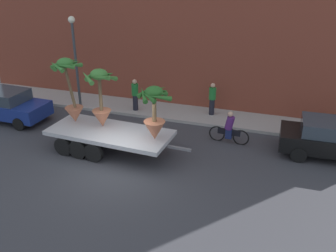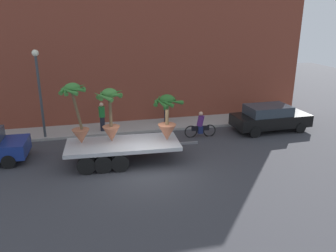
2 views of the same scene
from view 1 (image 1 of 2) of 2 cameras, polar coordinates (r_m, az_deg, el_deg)
ground_plane at (r=14.86m, az=-7.62°, el=-6.44°), size 60.00×60.00×0.00m
sidewalk at (r=19.90m, az=-0.09°, el=2.27°), size 24.00×2.20×0.15m
building_facade at (r=20.23m, az=1.50°, el=16.89°), size 24.00×1.20×9.86m
flatbed_trailer at (r=15.93m, az=-9.80°, el=-1.32°), size 6.32×2.48×0.98m
potted_palm_rear at (r=14.33m, az=-2.14°, el=1.83°), size 1.47×1.44×2.23m
potted_palm_middle at (r=16.44m, az=-14.94°, el=5.40°), size 1.26×1.33×2.87m
potted_palm_front at (r=15.68m, az=-10.40°, el=4.21°), size 1.48×1.51×2.56m
cyclist at (r=16.63m, az=9.49°, el=-0.46°), size 1.84×0.37×1.54m
parked_car at (r=16.67m, az=24.70°, el=-1.83°), size 4.65×2.07×1.58m
trailing_car at (r=20.48m, az=-23.69°, el=3.06°), size 4.18×2.06×1.58m
pedestrian_near_gate at (r=19.15m, az=6.89°, el=4.29°), size 0.36×0.36×1.71m
pedestrian_far_left at (r=19.68m, az=-5.14°, el=4.93°), size 0.36×0.36×1.71m
street_lamp at (r=20.30m, az=-14.29°, el=11.32°), size 0.36×0.36×4.83m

